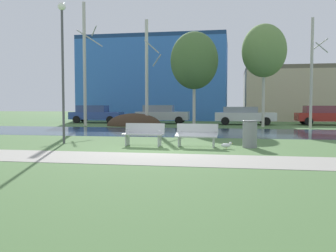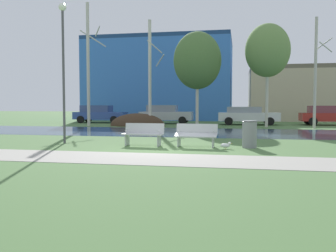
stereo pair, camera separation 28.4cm
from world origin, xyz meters
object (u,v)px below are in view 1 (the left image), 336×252
Objects in this scene: trash_bin at (250,134)px; streetlamp at (63,51)px; parked_van_nearest_blue at (95,114)px; parked_sedan_second_silver at (162,114)px; parked_wagon_fourth_red at (325,115)px; bench_left at (144,134)px; parked_hatch_third_white at (244,115)px; seagull at (227,145)px; bench_right at (197,134)px.

streetlamp is at bearing 178.93° from trash_bin.
parked_van_nearest_blue is 6.04m from parked_sedan_second_silver.
parked_wagon_fourth_red is (13.09, 0.01, -0.02)m from parked_sedan_second_silver.
parked_sedan_second_silver is at bearing 86.70° from streetlamp.
trash_bin reaches higher than bench_left.
streetlamp is 21.83m from parked_wagon_fourth_red.
parked_hatch_third_white is (6.81, -0.58, -0.05)m from parked_sedan_second_silver.
parked_sedan_second_silver reaches higher than parked_van_nearest_blue.
parked_van_nearest_blue is (-5.09, 16.67, -2.98)m from streetlamp.
parked_hatch_third_white is (4.31, 16.09, 0.30)m from bench_left.
parked_hatch_third_white is (1.10, 16.55, 0.64)m from seagull.
streetlamp is 1.25× the size of parked_wagon_fourth_red.
bench_left and bench_right have the same top height.
parked_van_nearest_blue is at bearing 116.77° from bench_left.
parked_hatch_third_white reaches higher than bench_left.
parked_wagon_fourth_red is at bearing -0.69° from parked_van_nearest_blue.
seagull is 0.09× the size of parked_wagon_fourth_red.
streetlamp reaches higher than bench_right.
trash_bin is 1.09m from seagull.
bench_left is at bearing -105.00° from parked_hatch_third_white.
trash_bin is 8.19m from streetlamp.
parked_sedan_second_silver is (6.04, -0.24, 0.01)m from parked_van_nearest_blue.
bench_right reaches higher than seagull.
bench_left is 4.06m from trash_bin.
bench_left is at bearing -4.06° from streetlamp.
streetlamp is 17.69m from parked_van_nearest_blue.
parked_wagon_fourth_red is (14.04, 16.44, -2.99)m from streetlamp.
seagull is 0.07× the size of streetlamp.
parked_sedan_second_silver is at bearing 111.59° from trash_bin.
streetlamp is 17.90m from parked_hatch_third_white.
bench_left is at bearing -63.23° from parked_van_nearest_blue.
parked_wagon_fourth_red is (10.60, 16.69, 0.33)m from bench_left.
streetlamp is (-5.52, 0.24, 3.32)m from bench_right.
parked_van_nearest_blue is at bearing 177.72° from parked_sedan_second_silver.
bench_right is 1.61× the size of trash_bin.
parked_sedan_second_silver reaches higher than seagull.
parked_wagon_fourth_red is (6.54, 16.58, 0.28)m from trash_bin.
parked_van_nearest_blue is 1.01× the size of parked_wagon_fourth_red.
streetlamp is at bearing 177.47° from bench_right.
bench_left is at bearing 171.98° from seagull.
parked_hatch_third_white is (7.76, 15.85, -3.02)m from streetlamp.
bench_left is 16.87m from parked_sedan_second_silver.
bench_right is 0.35× the size of parked_van_nearest_blue.
bench_right is 1.27m from seagull.
parked_sedan_second_silver reaches higher than trash_bin.
parked_sedan_second_silver is (-2.50, 16.68, 0.35)m from bench_left.
parked_sedan_second_silver is at bearing 175.10° from parked_hatch_third_white.
streetlamp reaches higher than parked_van_nearest_blue.
trash_bin is at bearing -53.16° from parked_van_nearest_blue.
streetlamp reaches higher than bench_left.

